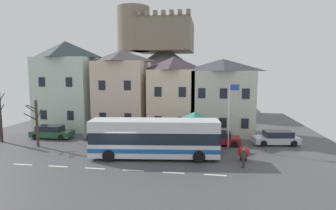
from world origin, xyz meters
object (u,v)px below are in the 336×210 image
(townhouse_01, at_px, (122,91))
(parked_car_01, at_px, (220,138))
(bus_shelter, at_px, (195,118))
(bare_tree_01, at_px, (37,122))
(townhouse_00, at_px, (67,86))
(townhouse_02, at_px, (174,94))
(pedestrian_00, at_px, (244,156))
(pedestrian_01, at_px, (212,146))
(parked_car_02, at_px, (52,132))
(bare_tree_00, at_px, (0,116))
(parked_car_03, at_px, (276,138))
(public_bench, at_px, (188,137))
(townhouse_03, at_px, (222,97))
(transit_bus, at_px, (155,139))
(hilltop_castle, at_px, (164,76))
(parked_car_00, at_px, (105,133))
(flagpole, at_px, (230,111))
(harbour_buoy, at_px, (244,153))

(townhouse_01, relative_size, parked_car_01, 2.56)
(bus_shelter, height_order, bare_tree_01, bare_tree_01)
(townhouse_00, bearing_deg, townhouse_02, 2.95)
(pedestrian_00, xyz_separation_m, pedestrian_01, (-2.30, 3.25, -0.19))
(bus_shelter, height_order, parked_car_02, bus_shelter)
(bare_tree_00, xyz_separation_m, bare_tree_01, (4.90, -1.13, -0.34))
(parked_car_03, xyz_separation_m, bare_tree_00, (-28.23, -3.19, 2.09))
(townhouse_02, bearing_deg, townhouse_01, -175.11)
(townhouse_00, distance_m, public_bench, 17.23)
(pedestrian_00, bearing_deg, townhouse_03, 95.49)
(parked_car_03, xyz_separation_m, pedestrian_00, (-4.11, -7.54, 0.26))
(parked_car_01, relative_size, parked_car_02, 0.86)
(townhouse_03, relative_size, transit_bus, 0.80)
(parked_car_01, bearing_deg, transit_bus, -138.58)
(hilltop_castle, bearing_deg, townhouse_00, -112.29)
(parked_car_01, bearing_deg, parked_car_02, 178.56)
(townhouse_01, xyz_separation_m, parked_car_00, (-0.42, -4.86, -4.28))
(parked_car_01, bearing_deg, townhouse_02, 131.49)
(pedestrian_01, xyz_separation_m, flagpole, (1.62, 2.31, 2.88))
(townhouse_03, distance_m, parked_car_02, 19.78)
(townhouse_01, bearing_deg, townhouse_02, 4.89)
(parked_car_02, distance_m, flagpole, 19.44)
(flagpole, bearing_deg, parked_car_00, 173.27)
(parked_car_00, bearing_deg, pedestrian_00, -20.51)
(townhouse_00, xyz_separation_m, townhouse_02, (13.69, 0.70, -0.98))
(parked_car_01, height_order, pedestrian_01, pedestrian_01)
(public_bench, distance_m, flagpole, 5.52)
(public_bench, bearing_deg, townhouse_00, 164.75)
(parked_car_00, distance_m, parked_car_03, 17.91)
(townhouse_01, relative_size, bare_tree_01, 2.18)
(transit_bus, bearing_deg, public_bench, 61.93)
(flagpole, bearing_deg, harbour_buoy, -76.51)
(townhouse_00, xyz_separation_m, parked_car_03, (24.77, -4.27, -4.90))
(townhouse_02, bearing_deg, hilltop_castle, 102.74)
(townhouse_03, distance_m, parked_car_00, 14.01)
(townhouse_03, relative_size, flagpole, 1.42)
(bus_shelter, xyz_separation_m, parked_car_02, (-15.88, 1.67, -2.26))
(public_bench, xyz_separation_m, bare_tree_01, (-14.44, -4.27, 1.95))
(transit_bus, relative_size, bare_tree_00, 2.05)
(parked_car_00, height_order, parked_car_01, parked_car_00)
(bare_tree_00, bearing_deg, public_bench, 9.20)
(townhouse_00, height_order, transit_bus, townhouse_00)
(parked_car_02, height_order, harbour_buoy, parked_car_02)
(parked_car_00, bearing_deg, bus_shelter, -5.31)
(townhouse_01, bearing_deg, parked_car_03, -14.20)
(parked_car_01, bearing_deg, public_bench, 164.18)
(townhouse_02, relative_size, bare_tree_00, 1.72)
(pedestrian_00, height_order, pedestrian_01, pedestrian_00)
(hilltop_castle, relative_size, public_bench, 20.65)
(hilltop_castle, xyz_separation_m, transit_bus, (4.58, -32.15, -5.01))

